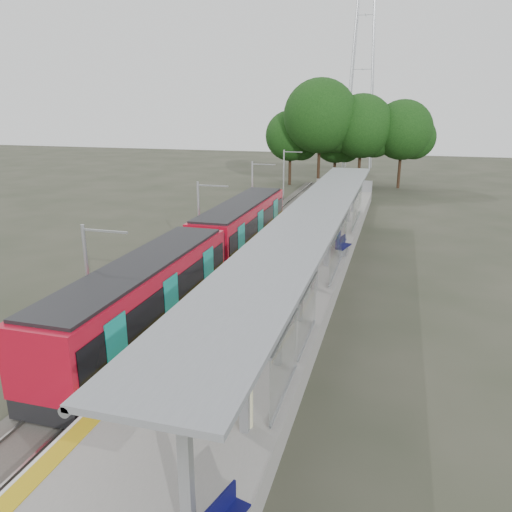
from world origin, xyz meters
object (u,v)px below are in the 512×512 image
at_px(info_pillar_far, 338,219).
at_px(bench_far, 340,240).
at_px(litter_bin, 286,288).
at_px(bench_mid, 342,245).
at_px(train, 203,253).
at_px(info_pillar_near, 247,404).

bearing_deg(info_pillar_far, bench_far, -59.85).
bearing_deg(bench_far, litter_bin, -97.88).
distance_m(bench_mid, info_pillar_far, 6.16).
relative_size(train, bench_far, 18.35).
height_order(bench_far, info_pillar_near, info_pillar_near).
distance_m(train, info_pillar_far, 13.02).
xyz_separation_m(bench_mid, litter_bin, (-1.80, -8.05, -0.13)).
relative_size(train, info_pillar_near, 16.55).
height_order(bench_mid, bench_far, bench_mid).
bearing_deg(info_pillar_near, bench_mid, 104.50).
distance_m(bench_far, litter_bin, 9.46).
distance_m(bench_far, info_pillar_far, 4.86).
distance_m(bench_mid, bench_far, 1.31).
distance_m(bench_far, info_pillar_near, 19.69).
bearing_deg(litter_bin, train, 153.92).
xyz_separation_m(train, bench_far, (6.84, 6.74, -0.51)).
bearing_deg(litter_bin, info_pillar_far, 86.94).
relative_size(bench_mid, info_pillar_far, 0.85).
xyz_separation_m(info_pillar_far, litter_bin, (-0.76, -14.12, -0.41)).
height_order(train, bench_mid, train).
relative_size(bench_far, litter_bin, 1.69).
bearing_deg(train, info_pillar_far, 62.27).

